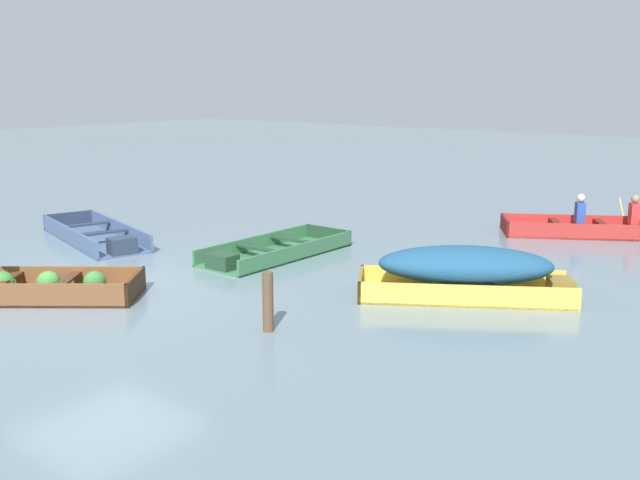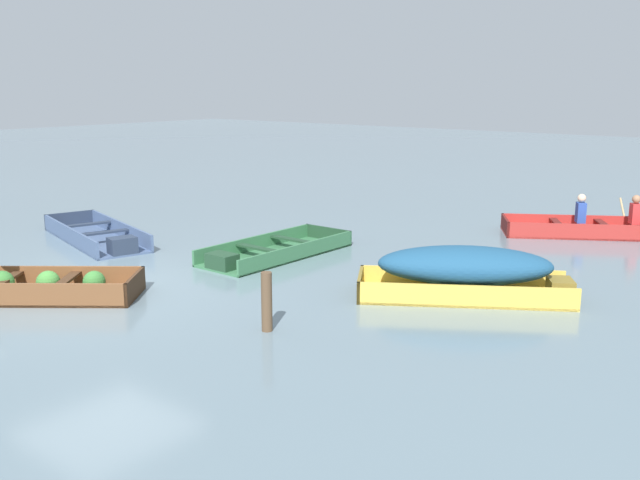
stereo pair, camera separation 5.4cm
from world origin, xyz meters
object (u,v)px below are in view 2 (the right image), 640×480
Objects in this scene: dinghy_wooden_brown_foreground at (33,287)px; skiff_yellow_near_moored at (466,270)px; mooring_post at (267,302)px; skiff_slate_blue_mid_moored at (98,237)px; rowboat_red_with_crew at (590,227)px; skiff_green_far_moored at (272,252)px.

skiff_yellow_near_moored reaches higher than dinghy_wooden_brown_foreground.
skiff_slate_blue_mid_moored is at bearing 164.36° from mooring_post.
dinghy_wooden_brown_foreground is 3.93m from skiff_slate_blue_mid_moored.
rowboat_red_with_crew reaches higher than skiff_slate_blue_mid_moored.
skiff_green_far_moored is 7.12m from rowboat_red_with_crew.
rowboat_red_with_crew is (7.84, 7.14, 0.06)m from skiff_slate_blue_mid_moored.
rowboat_red_with_crew reaches higher than mooring_post.
skiff_slate_blue_mid_moored is at bearing -160.85° from skiff_green_far_moored.
rowboat_red_with_crew is (5.24, 10.09, 0.02)m from dinghy_wooden_brown_foreground.
skiff_green_far_moored is (-4.15, 0.11, -0.36)m from skiff_yellow_near_moored.
rowboat_red_with_crew reaches higher than skiff_green_far_moored.
dinghy_wooden_brown_foreground is at bearing -163.83° from mooring_post.
mooring_post is at bearing -48.56° from skiff_green_far_moored.
rowboat_red_with_crew is (4.09, 5.83, 0.08)m from skiff_green_far_moored.
skiff_slate_blue_mid_moored reaches higher than skiff_green_far_moored.
skiff_yellow_near_moored is 3.32m from mooring_post.
skiff_slate_blue_mid_moored is 1.15× the size of skiff_green_far_moored.
mooring_post is at bearing -98.45° from rowboat_red_with_crew.
mooring_post is at bearing -114.74° from skiff_yellow_near_moored.
mooring_post is at bearing 16.17° from dinghy_wooden_brown_foreground.
mooring_post is (3.91, 1.13, 0.25)m from dinghy_wooden_brown_foreground.
rowboat_red_with_crew is at bearing 81.55° from mooring_post.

